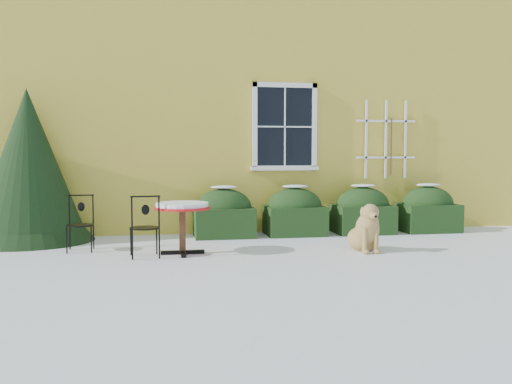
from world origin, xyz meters
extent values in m
plane|color=white|center=(0.00, 0.00, 0.00)|extent=(80.00, 80.00, 0.00)
cube|color=yellow|center=(0.00, 7.00, 3.00)|extent=(12.00, 8.00, 6.00)
cube|color=black|center=(0.90, 2.96, 1.98)|extent=(1.05, 0.03, 1.45)
cube|color=white|center=(0.90, 2.95, 2.75)|extent=(1.23, 0.06, 0.09)
cube|color=white|center=(0.90, 2.95, 1.21)|extent=(1.23, 0.06, 0.09)
cube|color=white|center=(0.33, 2.95, 1.98)|extent=(0.09, 0.06, 1.63)
cube|color=white|center=(1.47, 2.95, 1.98)|extent=(0.09, 0.06, 1.63)
cube|color=white|center=(0.90, 2.94, 1.98)|extent=(0.02, 0.02, 1.45)
cube|color=white|center=(0.90, 2.94, 1.98)|extent=(1.05, 0.02, 0.02)
cube|color=white|center=(0.90, 2.95, 1.20)|extent=(1.29, 0.14, 0.07)
cube|color=white|center=(2.50, 2.94, 1.75)|extent=(0.04, 0.03, 1.50)
cube|color=white|center=(2.90, 2.94, 1.75)|extent=(0.04, 0.03, 1.50)
cube|color=white|center=(3.30, 2.94, 1.75)|extent=(0.04, 0.03, 1.50)
cube|color=white|center=(2.90, 2.94, 1.40)|extent=(1.20, 0.03, 0.04)
cube|color=white|center=(2.90, 2.94, 2.10)|extent=(1.20, 0.03, 0.04)
cylinder|color=#472D19|center=(3.00, 2.92, 1.60)|extent=(0.02, 0.02, 1.10)
cube|color=black|center=(-0.30, 2.55, 0.26)|extent=(1.05, 0.80, 0.52)
ellipsoid|color=black|center=(-0.30, 2.55, 0.52)|extent=(1.00, 0.72, 0.67)
ellipsoid|color=white|center=(-0.30, 2.55, 0.88)|extent=(0.47, 0.32, 0.06)
cube|color=black|center=(1.00, 2.55, 0.26)|extent=(1.05, 0.80, 0.52)
ellipsoid|color=black|center=(1.00, 2.55, 0.52)|extent=(1.00, 0.72, 0.67)
ellipsoid|color=white|center=(1.00, 2.55, 0.88)|extent=(0.47, 0.32, 0.06)
cube|color=black|center=(2.30, 2.55, 0.26)|extent=(1.05, 0.80, 0.52)
ellipsoid|color=black|center=(2.30, 2.55, 0.52)|extent=(1.00, 0.72, 0.67)
ellipsoid|color=white|center=(2.30, 2.55, 0.88)|extent=(0.47, 0.32, 0.06)
cube|color=black|center=(3.60, 2.55, 0.26)|extent=(1.05, 0.80, 0.52)
ellipsoid|color=black|center=(3.60, 2.55, 0.52)|extent=(1.00, 0.72, 0.67)
ellipsoid|color=white|center=(3.60, 2.55, 0.88)|extent=(0.47, 0.32, 0.06)
cone|color=black|center=(-3.58, 2.61, 0.61)|extent=(2.12, 2.12, 1.23)
cone|color=black|center=(-3.58, 2.61, 1.28)|extent=(1.90, 1.90, 2.57)
cube|color=black|center=(-1.12, 0.92, 0.03)|extent=(0.64, 0.07, 0.05)
cube|color=black|center=(-1.12, 0.92, 0.03)|extent=(0.07, 0.64, 0.05)
cube|color=#50301B|center=(-1.12, 0.92, 0.34)|extent=(0.09, 0.09, 0.69)
cylinder|color=red|center=(-1.12, 0.92, 0.69)|extent=(0.82, 0.82, 0.04)
cylinder|color=white|center=(-1.12, 0.92, 0.73)|extent=(0.77, 0.77, 0.06)
cylinder|color=black|center=(-1.49, 0.99, 0.21)|extent=(0.02, 0.02, 0.42)
cylinder|color=black|center=(-1.86, 0.96, 0.21)|extent=(0.02, 0.02, 0.42)
cylinder|color=black|center=(-1.46, 0.62, 0.21)|extent=(0.02, 0.02, 0.42)
cylinder|color=black|center=(-1.83, 0.59, 0.21)|extent=(0.02, 0.02, 0.42)
cylinder|color=black|center=(-1.66, 0.79, 0.42)|extent=(0.43, 0.43, 0.02)
cylinder|color=black|center=(-1.46, 0.62, 0.65)|extent=(0.02, 0.02, 0.47)
cylinder|color=black|center=(-1.83, 0.59, 0.65)|extent=(0.02, 0.02, 0.47)
cylinder|color=black|center=(-1.64, 0.60, 0.89)|extent=(0.41, 0.06, 0.02)
ellipsoid|color=black|center=(-1.64, 0.60, 0.70)|extent=(0.11, 0.04, 0.15)
cylinder|color=black|center=(-2.80, 1.28, 0.20)|extent=(0.02, 0.02, 0.40)
cylinder|color=black|center=(-2.45, 1.28, 0.20)|extent=(0.02, 0.02, 0.40)
cylinder|color=black|center=(-2.81, 1.63, 0.20)|extent=(0.02, 0.02, 0.40)
cylinder|color=black|center=(-2.45, 1.63, 0.20)|extent=(0.02, 0.02, 0.40)
cylinder|color=black|center=(-2.63, 1.45, 0.40)|extent=(0.41, 0.41, 0.02)
cylinder|color=black|center=(-2.81, 1.63, 0.62)|extent=(0.02, 0.02, 0.44)
cylinder|color=black|center=(-2.45, 1.63, 0.62)|extent=(0.02, 0.02, 0.44)
cylinder|color=black|center=(-2.63, 1.63, 0.84)|extent=(0.39, 0.02, 0.02)
ellipsoid|color=black|center=(-2.63, 1.63, 0.66)|extent=(0.11, 0.03, 0.14)
ellipsoid|color=tan|center=(1.63, 0.78, 0.17)|extent=(0.48, 0.53, 0.39)
ellipsoid|color=tan|center=(1.63, 0.60, 0.35)|extent=(0.37, 0.33, 0.48)
sphere|color=tan|center=(1.63, 0.55, 0.45)|extent=(0.30, 0.30, 0.30)
cylinder|color=tan|center=(1.54, 0.48, 0.19)|extent=(0.08, 0.08, 0.38)
cylinder|color=tan|center=(1.72, 0.48, 0.19)|extent=(0.08, 0.08, 0.38)
ellipsoid|color=tan|center=(1.54, 0.44, 0.03)|extent=(0.10, 0.14, 0.06)
ellipsoid|color=tan|center=(1.72, 0.44, 0.03)|extent=(0.10, 0.14, 0.06)
cylinder|color=tan|center=(1.63, 0.54, 0.51)|extent=(0.18, 0.22, 0.21)
sphere|color=tan|center=(1.63, 0.50, 0.61)|extent=(0.25, 0.25, 0.25)
ellipsoid|color=tan|center=(1.63, 0.38, 0.58)|extent=(0.12, 0.20, 0.11)
sphere|color=black|center=(1.63, 0.30, 0.57)|extent=(0.04, 0.04, 0.04)
ellipsoid|color=tan|center=(1.52, 0.53, 0.61)|extent=(0.06, 0.09, 0.16)
ellipsoid|color=tan|center=(1.74, 0.53, 0.61)|extent=(0.06, 0.09, 0.16)
cylinder|color=tan|center=(1.79, 0.97, 0.05)|extent=(0.22, 0.30, 0.07)
camera|label=1|loc=(-1.54, -7.46, 1.50)|focal=40.00mm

